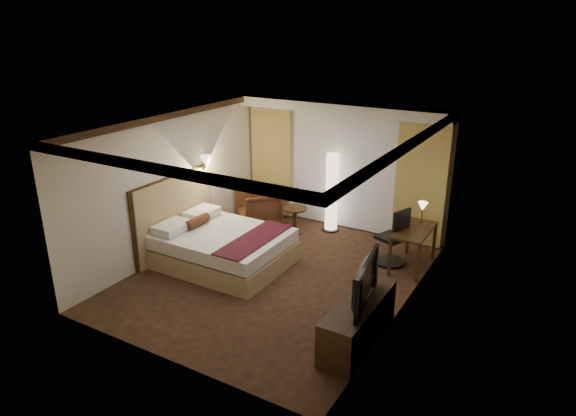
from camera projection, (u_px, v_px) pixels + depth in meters
The scene contains 21 objects.
floor at pixel (277, 276), 9.06m from camera, with size 4.50×5.50×0.01m, color black.
ceiling at pixel (275, 124), 8.12m from camera, with size 4.50×5.50×0.01m, color white.
back_wall at pixel (344, 166), 10.82m from camera, with size 4.50×0.02×2.70m, color beige.
left_wall at pixel (174, 184), 9.65m from camera, with size 0.02×5.50×2.70m, color beige.
right_wall at pixel (407, 230), 7.53m from camera, with size 0.02×5.50×2.70m, color beige.
crown_molding at pixel (275, 128), 8.14m from camera, with size 4.50×5.50×0.12m, color black, non-canonical shape.
soffit at pixel (341, 108), 10.18m from camera, with size 4.50×0.50×0.20m, color white.
curtain_sheer at pixel (342, 171), 10.79m from camera, with size 2.48×0.04×2.45m, color silver.
curtain_left_drape at pixel (272, 161), 11.54m from camera, with size 1.00×0.14×2.45m, color tan.
curtain_right_drape at pixel (421, 184), 9.94m from camera, with size 1.00×0.14×2.45m, color tan.
wall_sconce at pixel (206, 161), 10.11m from camera, with size 0.24×0.24×0.24m, color white, non-canonical shape.
bed at pixel (224, 248), 9.38m from camera, with size 2.23×1.74×0.65m, color white, non-canonical shape.
headboard at pixel (175, 215), 9.76m from camera, with size 0.12×2.04×1.50m, color #A27D5E, non-canonical shape.
armchair at pixel (258, 205), 11.21m from camera, with size 0.83×0.78×0.86m, color #441D14.
side_table at pixel (295, 220), 10.81m from camera, with size 0.50×0.50×0.55m, color black, non-canonical shape.
floor_lamp at pixel (332, 193), 10.72m from camera, with size 0.36×0.36×1.69m, color white, non-canonical shape.
desk at pixel (413, 248), 9.25m from camera, with size 0.55×1.13×0.75m, color black, non-canonical shape.
desk_lamp at pixel (422, 213), 9.39m from camera, with size 0.18×0.18×0.34m, color #FFD899, non-canonical shape.
office_chair at pixel (391, 236), 9.33m from camera, with size 0.54×0.54×1.12m, color black, non-canonical shape.
dresser at pixel (358, 322), 7.11m from camera, with size 0.50×1.64×0.64m, color black, non-canonical shape.
television at pixel (358, 279), 6.90m from camera, with size 1.17×0.68×0.15m, color black.
Camera 1 is at (4.23, -6.88, 4.28)m, focal length 32.00 mm.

